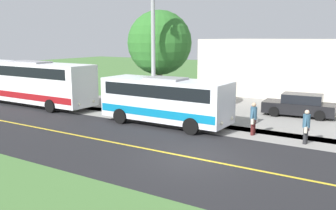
{
  "coord_description": "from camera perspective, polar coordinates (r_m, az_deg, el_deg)",
  "views": [
    {
      "loc": [
        13.31,
        7.13,
        5.06
      ],
      "look_at": [
        -3.5,
        -3.48,
        1.4
      ],
      "focal_mm": 39.79,
      "sensor_mm": 36.0,
      "label": 1
    }
  ],
  "objects": [
    {
      "name": "road_surface",
      "position": [
        15.92,
        3.9,
        -8.1
      ],
      "size": [
        8.0,
        100.0,
        0.01
      ],
      "primitive_type": "cube",
      "color": "black",
      "rests_on": "ground"
    },
    {
      "name": "sidewalk",
      "position": [
        20.47,
        10.87,
        -4.06
      ],
      "size": [
        2.4,
        100.0,
        0.01
      ],
      "primitive_type": "cube",
      "color": "gray",
      "rests_on": "ground"
    },
    {
      "name": "road_centre_line",
      "position": [
        15.92,
        3.9,
        -8.09
      ],
      "size": [
        0.16,
        100.0,
        0.0
      ],
      "primitive_type": "cube",
      "color": "gold",
      "rests_on": "ground"
    },
    {
      "name": "pedestrian_with_bags",
      "position": [
        18.92,
        20.43,
        -2.99
      ],
      "size": [
        0.72,
        0.34,
        1.65
      ],
      "color": "#262628",
      "rests_on": "ground"
    },
    {
      "name": "parked_car_near",
      "position": [
        25.42,
        19.48,
        -0.08
      ],
      "size": [
        2.33,
        4.55,
        1.45
      ],
      "color": "black",
      "rests_on": "ground"
    },
    {
      "name": "tree_curbside",
      "position": [
        24.85,
        -1.31,
        9.49
      ],
      "size": [
        4.24,
        4.24,
        6.79
      ],
      "color": "brown",
      "rests_on": "ground"
    },
    {
      "name": "transit_bus_rear",
      "position": [
        29.57,
        -20.28,
        3.45
      ],
      "size": [
        2.7,
        11.33,
        3.29
      ],
      "color": "white",
      "rests_on": "ground"
    },
    {
      "name": "parking_lot_surface",
      "position": [
        26.52,
        22.69,
        -1.38
      ],
      "size": [
        14.0,
        36.0,
        0.01
      ],
      "primitive_type": "cube",
      "color": "gray",
      "rests_on": "ground"
    },
    {
      "name": "shuttle_bus_front",
      "position": [
        21.48,
        -0.41,
        0.96
      ],
      "size": [
        2.69,
        7.77,
        2.77
      ],
      "color": "white",
      "rests_on": "ground"
    },
    {
      "name": "street_light_pole",
      "position": [
        22.13,
        -2.46,
        8.79
      ],
      "size": [
        1.97,
        0.24,
        8.04
      ],
      "color": "#9E9EA3",
      "rests_on": "ground"
    },
    {
      "name": "ground_plane",
      "position": [
        15.92,
        3.9,
        -8.12
      ],
      "size": [
        120.0,
        120.0,
        0.0
      ],
      "primitive_type": "plane",
      "color": "#477238"
    },
    {
      "name": "commercial_building",
      "position": [
        35.23,
        23.36,
        5.28
      ],
      "size": [
        10.0,
        20.32,
        4.84
      ],
      "primitive_type": "cube",
      "color": "beige",
      "rests_on": "ground"
    },
    {
      "name": "pedestrian_waiting",
      "position": [
        19.81,
        12.97,
        -1.9
      ],
      "size": [
        0.72,
        0.34,
        1.71
      ],
      "color": "#4C1919",
      "rests_on": "ground"
    }
  ]
}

